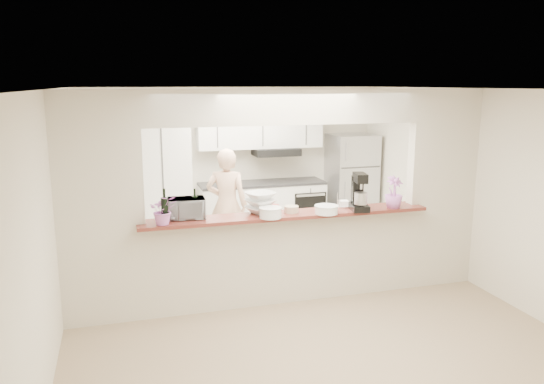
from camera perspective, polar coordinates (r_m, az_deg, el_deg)
name	(u,v)px	position (r m, az deg, el deg)	size (l,w,h in m)	color
floor	(286,300)	(6.50, 1.51, -11.56)	(6.00, 6.00, 0.00)	tan
tile_overlay	(254,260)	(7.89, -1.98, -7.28)	(5.00, 2.90, 0.01)	beige
partition	(287,179)	(6.07, 1.59, 1.41)	(5.00, 0.15, 2.50)	beige
bar_counter	(286,255)	(6.29, 1.55, -6.75)	(3.40, 0.38, 1.09)	beige
kitchen_cabinets	(224,182)	(8.71, -5.14, 1.09)	(3.15, 0.62, 2.25)	white
refrigerator	(351,183)	(9.36, 8.51, 0.96)	(0.75, 0.70, 1.70)	#B3B4B9
flower_left	(163,210)	(5.70, -11.63, -1.91)	(0.28, 0.25, 0.32)	#DF76D0
wine_bottle_a	(195,206)	(5.96, -8.29, -1.51)	(0.07, 0.07, 0.33)	black
wine_bottle_b	(165,210)	(5.70, -11.46, -1.96)	(0.08, 0.08, 0.39)	black
toaster_oven	(186,208)	(5.93, -9.21, -1.74)	(0.41, 0.28, 0.23)	#9C9DA1
serving_bowls	(260,203)	(6.09, -1.26, -1.18)	(0.33, 0.33, 0.24)	silver
plate_stack_a	(270,212)	(5.89, -0.18, -2.22)	(0.26, 0.26, 0.12)	white
plate_stack_b	(326,209)	(6.11, 5.87, -1.88)	(0.27, 0.27, 0.10)	white
red_bowl	(272,208)	(6.18, 0.01, -1.77)	(0.17, 0.17, 0.08)	maroon
tan_bowl	(291,209)	(6.13, 2.10, -1.87)	(0.17, 0.17, 0.08)	tan
utensil_caddy	(348,199)	(6.46, 8.20, -0.73)	(0.28, 0.20, 0.24)	silver
stand_mixer	(359,193)	(6.30, 9.36, -0.16)	(0.24, 0.33, 0.45)	black
flower_right	(394,192)	(6.49, 12.97, -0.02)	(0.22, 0.22, 0.38)	#A862B6
person	(227,205)	(7.71, -4.88, -1.44)	(0.60, 0.39, 1.65)	#DCAC8F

